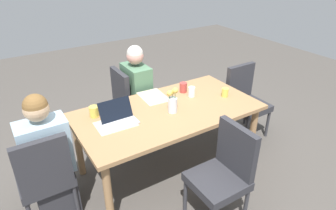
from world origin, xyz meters
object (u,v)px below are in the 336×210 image
at_px(coffee_mug_centre_left, 94,112).
at_px(coffee_mug_near_right, 225,92).
at_px(person_head_right_left_mid, 49,164).
at_px(flower_vase, 173,102).
at_px(chair_head_left_right_near, 245,98).
at_px(laptop_head_right_left_mid, 118,118).
at_px(chair_near_left_near, 130,100).
at_px(chair_head_right_left_mid, 45,174).
at_px(chair_far_left_far, 224,170).
at_px(person_near_left_near, 137,98).
at_px(dining_table, 168,116).
at_px(coffee_mug_centre_right, 183,87).
at_px(coffee_mug_near_left, 192,92).

bearing_deg(coffee_mug_centre_left, coffee_mug_near_right, 165.83).
distance_m(person_head_right_left_mid, flower_vase, 1.25).
height_order(chair_head_left_right_near, laptop_head_right_left_mid, laptop_head_right_left_mid).
height_order(chair_near_left_near, flower_vase, flower_vase).
bearing_deg(person_head_right_left_mid, flower_vase, 174.85).
bearing_deg(laptop_head_right_left_mid, chair_head_right_left_mid, 5.80).
height_order(person_head_right_left_mid, chair_far_left_far, person_head_right_left_mid).
relative_size(person_near_left_near, coffee_mug_centre_left, 11.24).
bearing_deg(dining_table, person_near_left_near, -92.52).
bearing_deg(flower_vase, person_near_left_near, -91.68).
distance_m(person_head_right_left_mid, chair_head_left_right_near, 2.40).
bearing_deg(coffee_mug_near_right, person_near_left_near, -52.49).
height_order(coffee_mug_near_right, coffee_mug_centre_left, coffee_mug_centre_left).
xyz_separation_m(chair_head_right_left_mid, coffee_mug_centre_right, (-1.62, -0.29, 0.29)).
bearing_deg(person_head_right_left_mid, chair_far_left_far, 145.96).
xyz_separation_m(chair_near_left_near, coffee_mug_centre_left, (0.64, 0.57, 0.29)).
height_order(person_near_left_near, coffee_mug_near_right, person_near_left_near).
bearing_deg(coffee_mug_near_left, flower_vase, 26.65).
relative_size(laptop_head_right_left_mid, coffee_mug_centre_right, 2.91).
bearing_deg(coffee_mug_centre_right, coffee_mug_centre_left, -0.38).
relative_size(dining_table, laptop_head_right_left_mid, 5.79).
height_order(chair_near_left_near, coffee_mug_near_left, chair_near_left_near).
height_order(chair_near_left_near, coffee_mug_centre_left, chair_near_left_near).
bearing_deg(chair_near_left_near, chair_head_left_right_near, 149.81).
xyz_separation_m(laptop_head_right_left_mid, coffee_mug_near_left, (-0.90, -0.08, 0.01)).
relative_size(chair_near_left_near, person_head_right_left_mid, 0.75).
bearing_deg(chair_head_right_left_mid, person_head_right_left_mid, -128.76).
xyz_separation_m(person_head_right_left_mid, coffee_mug_centre_right, (-1.56, -0.22, 0.26)).
xyz_separation_m(chair_far_left_far, coffee_mug_near_left, (-0.32, -0.92, 0.29)).
height_order(dining_table, person_head_right_left_mid, person_head_right_left_mid).
bearing_deg(laptop_head_right_left_mid, chair_near_left_near, -121.54).
distance_m(chair_near_left_near, chair_far_left_far, 1.64).
bearing_deg(dining_table, chair_head_left_right_near, -175.34).
bearing_deg(coffee_mug_centre_left, chair_near_left_near, -138.35).
bearing_deg(chair_head_left_right_near, person_head_right_left_mid, 1.43).
xyz_separation_m(chair_far_left_far, flower_vase, (0.05, -0.74, 0.35)).
xyz_separation_m(person_near_left_near, chair_head_left_right_near, (-1.18, 0.67, -0.03)).
xyz_separation_m(chair_head_right_left_mid, laptop_head_right_left_mid, (-0.73, -0.07, 0.28)).
bearing_deg(coffee_mug_near_right, person_head_right_left_mid, -3.67).
distance_m(chair_near_left_near, laptop_head_right_left_mid, 0.97).
bearing_deg(chair_near_left_near, person_near_left_near, 141.24).
relative_size(person_near_left_near, flower_vase, 4.47).
distance_m(person_near_left_near, chair_head_right_left_mid, 1.52).
bearing_deg(chair_far_left_far, chair_near_left_near, -86.42).
distance_m(chair_head_right_left_mid, laptop_head_right_left_mid, 0.78).
bearing_deg(coffee_mug_near_right, coffee_mug_near_left, -32.62).
relative_size(dining_table, coffee_mug_near_right, 19.44).
distance_m(chair_head_right_left_mid, coffee_mug_centre_left, 0.71).
bearing_deg(coffee_mug_near_left, person_head_right_left_mid, 2.79).
bearing_deg(coffee_mug_near_right, coffee_mug_centre_left, -14.17).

